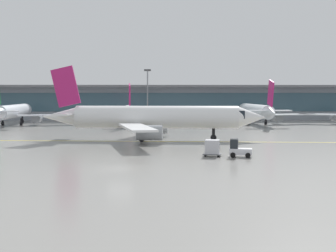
{
  "coord_description": "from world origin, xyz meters",
  "views": [
    {
      "loc": [
        3.56,
        -47.0,
        7.41
      ],
      "look_at": [
        5.2,
        17.22,
        3.0
      ],
      "focal_mm": 51.33,
      "sensor_mm": 36.0,
      "label": 1
    }
  ],
  "objects_px": {
    "gate_airplane_3": "(256,111)",
    "taxiing_regional_jet": "(154,118)",
    "cargo_dolly_lead": "(212,147)",
    "gate_airplane_1": "(13,112)",
    "baggage_tug": "(239,149)",
    "apron_light_mast_1": "(148,93)",
    "gate_airplane_2": "(129,112)"
  },
  "relations": [
    {
      "from": "gate_airplane_3",
      "to": "taxiing_regional_jet",
      "type": "xyz_separation_m",
      "value": [
        -24.2,
        -38.61,
        0.44
      ]
    },
    {
      "from": "gate_airplane_3",
      "to": "cargo_dolly_lead",
      "type": "xyz_separation_m",
      "value": [
        -17.27,
        -58.26,
        -2.04
      ]
    },
    {
      "from": "gate_airplane_1",
      "to": "baggage_tug",
      "type": "relative_size",
      "value": 10.98
    },
    {
      "from": "gate_airplane_3",
      "to": "baggage_tug",
      "type": "distance_m",
      "value": 60.65
    },
    {
      "from": "apron_light_mast_1",
      "to": "gate_airplane_2",
      "type": "bearing_deg",
      "value": -105.86
    },
    {
      "from": "gate_airplane_1",
      "to": "cargo_dolly_lead",
      "type": "distance_m",
      "value": 68.97
    },
    {
      "from": "taxiing_regional_jet",
      "to": "baggage_tug",
      "type": "height_order",
      "value": "taxiing_regional_jet"
    },
    {
      "from": "baggage_tug",
      "to": "cargo_dolly_lead",
      "type": "xyz_separation_m",
      "value": [
        -3.01,
        0.64,
        0.16
      ]
    },
    {
      "from": "gate_airplane_1",
      "to": "taxiing_regional_jet",
      "type": "distance_m",
      "value": 49.21
    },
    {
      "from": "gate_airplane_1",
      "to": "cargo_dolly_lead",
      "type": "relative_size",
      "value": 13.03
    },
    {
      "from": "gate_airplane_1",
      "to": "gate_airplane_2",
      "type": "height_order",
      "value": "gate_airplane_1"
    },
    {
      "from": "gate_airplane_1",
      "to": "apron_light_mast_1",
      "type": "distance_m",
      "value": 34.98
    },
    {
      "from": "gate_airplane_1",
      "to": "taxiing_regional_jet",
      "type": "bearing_deg",
      "value": -139.9
    },
    {
      "from": "gate_airplane_2",
      "to": "apron_light_mast_1",
      "type": "relative_size",
      "value": 2.09
    },
    {
      "from": "cargo_dolly_lead",
      "to": "gate_airplane_3",
      "type": "bearing_deg",
      "value": 85.53
    },
    {
      "from": "baggage_tug",
      "to": "apron_light_mast_1",
      "type": "xyz_separation_m",
      "value": [
        -11.79,
        72.81,
        6.66
      ]
    },
    {
      "from": "apron_light_mast_1",
      "to": "taxiing_regional_jet",
      "type": "bearing_deg",
      "value": -87.98
    },
    {
      "from": "gate_airplane_1",
      "to": "baggage_tug",
      "type": "xyz_separation_m",
      "value": [
        42.69,
        -57.02,
        -2.2
      ]
    },
    {
      "from": "gate_airplane_2",
      "to": "cargo_dolly_lead",
      "type": "xyz_separation_m",
      "value": [
        12.97,
        -57.41,
        -1.8
      ]
    },
    {
      "from": "taxiing_regional_jet",
      "to": "apron_light_mast_1",
      "type": "height_order",
      "value": "apron_light_mast_1"
    },
    {
      "from": "baggage_tug",
      "to": "gate_airplane_2",
      "type": "bearing_deg",
      "value": 117.44
    },
    {
      "from": "gate_airplane_1",
      "to": "gate_airplane_3",
      "type": "distance_m",
      "value": 56.98
    },
    {
      "from": "cargo_dolly_lead",
      "to": "apron_light_mast_1",
      "type": "bearing_deg",
      "value": 108.99
    },
    {
      "from": "gate_airplane_3",
      "to": "baggage_tug",
      "type": "bearing_deg",
      "value": 163.49
    },
    {
      "from": "gate_airplane_1",
      "to": "taxiing_regional_jet",
      "type": "xyz_separation_m",
      "value": [
        32.75,
        -36.73,
        0.44
      ]
    },
    {
      "from": "gate_airplane_1",
      "to": "cargo_dolly_lead",
      "type": "bearing_deg",
      "value": -146.49
    },
    {
      "from": "apron_light_mast_1",
      "to": "gate_airplane_3",
      "type": "bearing_deg",
      "value": -28.09
    },
    {
      "from": "apron_light_mast_1",
      "to": "baggage_tug",
      "type": "bearing_deg",
      "value": -80.8
    },
    {
      "from": "gate_airplane_1",
      "to": "baggage_tug",
      "type": "distance_m",
      "value": 71.27
    },
    {
      "from": "gate_airplane_1",
      "to": "cargo_dolly_lead",
      "type": "height_order",
      "value": "gate_airplane_1"
    },
    {
      "from": "taxiing_regional_jet",
      "to": "cargo_dolly_lead",
      "type": "height_order",
      "value": "taxiing_regional_jet"
    },
    {
      "from": "taxiing_regional_jet",
      "to": "cargo_dolly_lead",
      "type": "xyz_separation_m",
      "value": [
        6.93,
        -19.65,
        -2.48
      ]
    }
  ]
}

